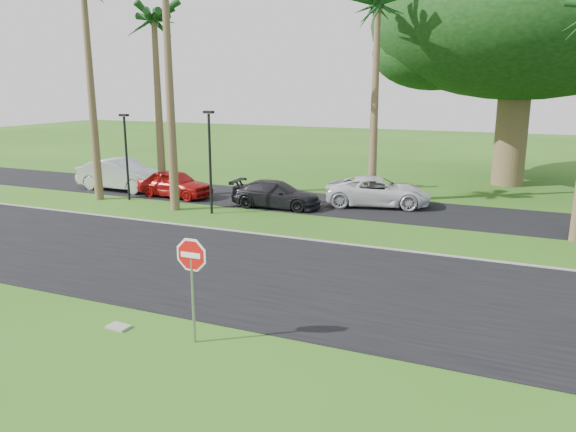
# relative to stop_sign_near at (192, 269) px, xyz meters

# --- Properties ---
(ground) EXTENTS (120.00, 120.00, 0.00)m
(ground) POSITION_rel_stop_sign_near_xyz_m (-0.50, 3.00, -1.77)
(ground) COLOR #285114
(ground) RESTS_ON ground
(road) EXTENTS (120.00, 8.00, 0.02)m
(road) POSITION_rel_stop_sign_near_xyz_m (-0.50, 5.00, -1.76)
(road) COLOR black
(road) RESTS_ON ground
(parking_strip) EXTENTS (120.00, 5.00, 0.02)m
(parking_strip) POSITION_rel_stop_sign_near_xyz_m (-0.50, 15.50, -1.76)
(parking_strip) COLOR black
(parking_strip) RESTS_ON ground
(curb) EXTENTS (120.00, 0.12, 0.06)m
(curb) POSITION_rel_stop_sign_near_xyz_m (-0.50, 9.05, -1.74)
(curb) COLOR gray
(curb) RESTS_ON ground
(stop_sign_near) EXTENTS (1.05, 0.07, 2.62)m
(stop_sign_near) POSITION_rel_stop_sign_near_xyz_m (0.00, 0.00, 0.00)
(stop_sign_near) COLOR gray
(stop_sign_near) RESTS_ON ground
(palm_left_mid) EXTENTS (5.00, 5.00, 10.00)m
(palm_left_mid) POSITION_rel_stop_sign_near_xyz_m (-11.00, 14.00, 6.90)
(palm_left_mid) COLOR brown
(palm_left_mid) RESTS_ON ground
(palm_center) EXTENTS (5.00, 5.00, 10.50)m
(palm_center) POSITION_rel_stop_sign_near_xyz_m (-0.50, 17.00, 7.39)
(palm_center) COLOR brown
(palm_center) RESTS_ON ground
(canopy_tree) EXTENTS (16.50, 16.50, 13.12)m
(canopy_tree) POSITION_rel_stop_sign_near_xyz_m (5.50, 25.00, 7.17)
(canopy_tree) COLOR brown
(canopy_tree) RESTS_ON ground
(streetlight_left) EXTENTS (0.45, 0.25, 4.34)m
(streetlight_left) POSITION_rel_stop_sign_near_xyz_m (-12.00, 12.50, 0.72)
(streetlight_left) COLOR black
(streetlight_left) RESTS_ON ground
(streetlight_right) EXTENTS (0.45, 0.25, 4.64)m
(streetlight_right) POSITION_rel_stop_sign_near_xyz_m (-6.50, 11.50, 0.88)
(streetlight_right) COLOR black
(streetlight_right) RESTS_ON ground
(car_silver) EXTENTS (5.24, 1.95, 1.71)m
(car_silver) POSITION_rel_stop_sign_near_xyz_m (-14.08, 14.49, -0.92)
(car_silver) COLOR silver
(car_silver) RESTS_ON ground
(car_red) EXTENTS (4.22, 1.94, 1.40)m
(car_red) POSITION_rel_stop_sign_near_xyz_m (-10.23, 14.03, -1.07)
(car_red) COLOR #A10D0D
(car_red) RESTS_ON ground
(car_dark) EXTENTS (4.43, 2.01, 1.26)m
(car_dark) POSITION_rel_stop_sign_near_xyz_m (-4.32, 13.85, -1.14)
(car_dark) COLOR black
(car_dark) RESTS_ON ground
(car_minivan) EXTENTS (5.43, 3.45, 1.40)m
(car_minivan) POSITION_rel_stop_sign_near_xyz_m (0.06, 16.12, -1.08)
(car_minivan) COLOR silver
(car_minivan) RESTS_ON ground
(utility_slab) EXTENTS (0.57, 0.38, 0.06)m
(utility_slab) POSITION_rel_stop_sign_near_xyz_m (-2.13, -0.10, -1.74)
(utility_slab) COLOR gray
(utility_slab) RESTS_ON ground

